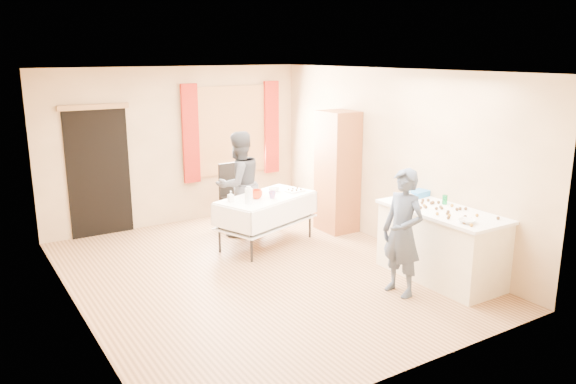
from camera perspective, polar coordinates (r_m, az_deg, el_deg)
floor at (r=7.46m, az=-3.00°, el=-8.28°), size 4.50×5.50×0.02m
ceiling at (r=6.91m, az=-3.28°, el=12.26°), size 4.50×5.50×0.02m
wall_back at (r=9.54m, az=-11.25°, el=4.59°), size 4.50×0.02×2.60m
wall_front at (r=4.92m, az=12.72°, el=-4.31°), size 4.50×0.02×2.60m
wall_left at (r=6.32m, az=-21.33°, el=-0.86°), size 0.02×5.50×2.60m
wall_right at (r=8.38m, az=10.52°, el=3.34°), size 0.02×5.50×2.60m
window_frame at (r=9.87m, az=-5.77°, el=6.27°), size 1.32×0.06×1.52m
window_pane at (r=9.85m, az=-5.74°, el=6.26°), size 1.20×0.02×1.40m
curtain_left at (r=9.50m, az=-9.87°, el=5.84°), size 0.28×0.06×1.65m
curtain_right at (r=10.19m, az=-1.70°, el=6.58°), size 0.28×0.06×1.65m
doorway at (r=9.19m, az=-18.67°, el=1.86°), size 0.95×0.04×2.00m
door_lintel at (r=9.01m, az=-19.13°, el=8.17°), size 1.05×0.06×0.08m
cabinet at (r=8.99m, az=5.04°, el=2.07°), size 0.50×0.60×1.93m
counter at (r=7.40m, az=15.26°, el=-5.13°), size 0.79×1.66×0.91m
party_table at (r=8.37m, az=-2.21°, el=-2.46°), size 1.69×1.24×0.75m
chair at (r=9.35m, az=-5.30°, el=-1.59°), size 0.44×0.44×1.04m
girl at (r=6.73m, az=11.58°, el=-4.07°), size 0.64×0.49×1.53m
woman at (r=8.75m, az=-5.01°, el=0.79°), size 0.98×0.86×1.65m
soda_can at (r=7.51m, az=15.64°, el=-0.75°), size 0.08×0.08×0.12m
mixing_bowl at (r=6.77m, az=17.72°, el=-2.84°), size 0.32×0.32×0.05m
foam_block at (r=7.60m, az=12.01°, el=-0.53°), size 0.17×0.13×0.08m
blue_basket at (r=7.83m, az=13.08°, el=-0.16°), size 0.33×0.24×0.08m
pitcher at (r=7.89m, az=-4.01°, el=-0.39°), size 0.15×0.15×0.22m
cup_red at (r=8.15m, az=-3.21°, el=-0.23°), size 0.18×0.18×0.13m
cup_rainbow at (r=8.18m, az=-1.61°, el=-0.27°), size 0.12×0.12×0.10m
small_bowl at (r=8.59m, az=-1.43°, el=0.25°), size 0.26×0.26×0.05m
pastry_tray at (r=8.57m, az=0.68°, el=0.12°), size 0.31×0.24×0.02m
bottle at (r=8.00m, az=-5.83°, el=-0.45°), size 0.07×0.07×0.16m
cake_balls at (r=7.22m, az=15.50°, el=-1.68°), size 0.53×1.12×0.04m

